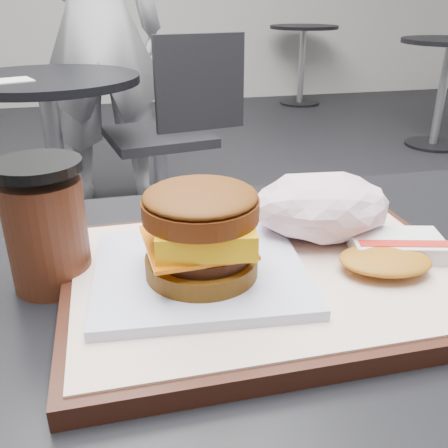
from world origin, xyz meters
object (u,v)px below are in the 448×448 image
crumpled_wrapper (322,206)px  neighbor_table (52,129)px  customer_table (270,448)px  patron (96,27)px  neighbor_chair (173,124)px  hash_brown (391,252)px  serving_tray (267,277)px  breakfast_sandwich (201,242)px  coffee_cup (46,228)px

crumpled_wrapper → neighbor_table: 1.64m
customer_table → patron: (-0.15, 2.29, 0.30)m
neighbor_chair → patron: size_ratio=0.50×
patron → hash_brown: bearing=102.0°
serving_tray → breakfast_sandwich: size_ratio=1.87×
hash_brown → neighbor_table: size_ratio=0.17×
serving_tray → hash_brown: 0.12m
serving_tray → customer_table: bearing=-87.2°
neighbor_chair → breakfast_sandwich: bearing=-96.7°
serving_tray → hash_brown: size_ratio=2.95×
hash_brown → neighbor_table: (-0.47, 1.63, -0.25)m
neighbor_table → neighbor_chair: 0.51m
hash_brown → coffee_cup: (-0.32, 0.07, 0.03)m
neighbor_chair → customer_table: bearing=-94.5°
coffee_cup → customer_table: bearing=-22.3°
breakfast_sandwich → neighbor_chair: size_ratio=0.23×
coffee_cup → patron: 2.20m
hash_brown → neighbor_table: 1.72m
hash_brown → crumpled_wrapper: size_ratio=0.89×
serving_tray → breakfast_sandwich: bearing=-172.5°
coffee_cup → neighbor_table: bearing=95.4°
customer_table → crumpled_wrapper: size_ratio=5.51×
serving_tray → neighbor_chair: size_ratio=0.43×
customer_table → serving_tray: serving_tray is taller
neighbor_chair → patron: 0.68m
customer_table → breakfast_sandwich: 0.25m
coffee_cup → patron: size_ratio=0.07×
customer_table → neighbor_chair: size_ratio=0.91×
crumpled_wrapper → serving_tray: bearing=-143.7°
breakfast_sandwich → hash_brown: bearing=-2.1°
breakfast_sandwich → neighbor_table: size_ratio=0.27×
breakfast_sandwich → coffee_cup: 0.15m
crumpled_wrapper → patron: (-0.22, 2.20, 0.06)m
breakfast_sandwich → neighbor_table: bearing=99.9°
neighbor_table → patron: bearing=72.3°
hash_brown → coffee_cup: size_ratio=1.04×
crumpled_wrapper → breakfast_sandwich: bearing=-155.2°
neighbor_table → patron: 0.74m
customer_table → neighbor_chair: bearing=85.5°
crumpled_wrapper → coffee_cup: (-0.28, -0.01, 0.01)m
neighbor_table → patron: size_ratio=0.43×
hash_brown → patron: size_ratio=0.07×
serving_tray → crumpled_wrapper: 0.11m
crumpled_wrapper → patron: bearing=95.8°
customer_table → breakfast_sandwich: bearing=161.5°
breakfast_sandwich → neighbor_table: (-0.28, 1.63, -0.28)m
serving_tray → coffee_cup: size_ratio=3.06×
hash_brown → patron: (-0.27, 2.27, 0.08)m
coffee_cup → neighbor_chair: 1.77m
serving_tray → neighbor_chair: bearing=85.4°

